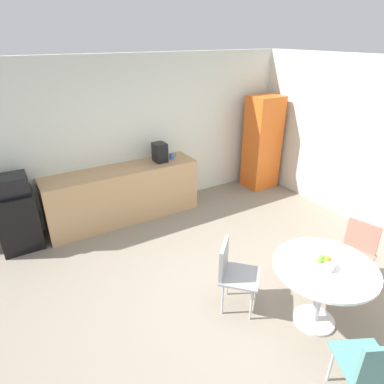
{
  "coord_description": "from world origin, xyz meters",
  "views": [
    {
      "loc": [
        -1.87,
        -2.18,
        2.85
      ],
      "look_at": [
        0.16,
        1.24,
        0.95
      ],
      "focal_mm": 30.95,
      "sensor_mm": 36.0,
      "label": 1
    }
  ],
  "objects_px": {
    "fruit_bowl": "(323,262)",
    "mug_white": "(172,156)",
    "coffee_maker": "(160,152)",
    "mini_fridge": "(18,220)",
    "chair_teal": "(373,366)",
    "round_table": "(323,278)",
    "microwave": "(9,185)",
    "chair_coral": "(357,247)",
    "locker_cabinet": "(262,143)",
    "chair_gray": "(232,268)"
  },
  "relations": [
    {
      "from": "chair_gray",
      "to": "mug_white",
      "type": "distance_m",
      "value": 2.66
    },
    {
      "from": "microwave",
      "to": "fruit_bowl",
      "type": "xyz_separation_m",
      "value": [
        2.54,
        -3.2,
        -0.19
      ]
    },
    {
      "from": "mini_fridge",
      "to": "mug_white",
      "type": "bearing_deg",
      "value": 0.35
    },
    {
      "from": "microwave",
      "to": "coffee_maker",
      "type": "distance_m",
      "value": 2.29
    },
    {
      "from": "locker_cabinet",
      "to": "mug_white",
      "type": "height_order",
      "value": "locker_cabinet"
    },
    {
      "from": "mini_fridge",
      "to": "round_table",
      "type": "relative_size",
      "value": 0.83
    },
    {
      "from": "chair_coral",
      "to": "fruit_bowl",
      "type": "bearing_deg",
      "value": -167.42
    },
    {
      "from": "fruit_bowl",
      "to": "mug_white",
      "type": "bearing_deg",
      "value": 90.33
    },
    {
      "from": "chair_gray",
      "to": "coffee_maker",
      "type": "xyz_separation_m",
      "value": [
        0.37,
        2.54,
        0.54
      ]
    },
    {
      "from": "mini_fridge",
      "to": "round_table",
      "type": "bearing_deg",
      "value": -51.37
    },
    {
      "from": "chair_teal",
      "to": "coffee_maker",
      "type": "relative_size",
      "value": 2.59
    },
    {
      "from": "locker_cabinet",
      "to": "mug_white",
      "type": "relative_size",
      "value": 14.09
    },
    {
      "from": "mug_white",
      "to": "locker_cabinet",
      "type": "bearing_deg",
      "value": -3.38
    },
    {
      "from": "microwave",
      "to": "round_table",
      "type": "relative_size",
      "value": 0.46
    },
    {
      "from": "fruit_bowl",
      "to": "round_table",
      "type": "bearing_deg",
      "value": -27.61
    },
    {
      "from": "chair_teal",
      "to": "mini_fridge",
      "type": "bearing_deg",
      "value": 117.97
    },
    {
      "from": "locker_cabinet",
      "to": "chair_teal",
      "type": "bearing_deg",
      "value": -120.46
    },
    {
      "from": "chair_gray",
      "to": "round_table",
      "type": "bearing_deg",
      "value": -46.12
    },
    {
      "from": "microwave",
      "to": "chair_teal",
      "type": "bearing_deg",
      "value": -62.03
    },
    {
      "from": "locker_cabinet",
      "to": "mini_fridge",
      "type": "bearing_deg",
      "value": 178.72
    },
    {
      "from": "chair_coral",
      "to": "mug_white",
      "type": "xyz_separation_m",
      "value": [
        -0.95,
        3.0,
        0.43
      ]
    },
    {
      "from": "locker_cabinet",
      "to": "coffee_maker",
      "type": "height_order",
      "value": "locker_cabinet"
    },
    {
      "from": "locker_cabinet",
      "to": "fruit_bowl",
      "type": "bearing_deg",
      "value": -121.97
    },
    {
      "from": "fruit_bowl",
      "to": "chair_gray",
      "type": "bearing_deg",
      "value": 133.24
    },
    {
      "from": "mug_white",
      "to": "round_table",
      "type": "bearing_deg",
      "value": -89.17
    },
    {
      "from": "microwave",
      "to": "round_table",
      "type": "distance_m",
      "value": 4.13
    },
    {
      "from": "chair_teal",
      "to": "mug_white",
      "type": "distance_m",
      "value": 4.1
    },
    {
      "from": "round_table",
      "to": "mini_fridge",
      "type": "bearing_deg",
      "value": 128.63
    },
    {
      "from": "chair_teal",
      "to": "chair_coral",
      "type": "xyz_separation_m",
      "value": [
        1.33,
        1.06,
        0.0
      ]
    },
    {
      "from": "round_table",
      "to": "mug_white",
      "type": "distance_m",
      "value": 3.25
    },
    {
      "from": "round_table",
      "to": "chair_teal",
      "type": "distance_m",
      "value": 0.94
    },
    {
      "from": "mini_fridge",
      "to": "mug_white",
      "type": "distance_m",
      "value": 2.57
    },
    {
      "from": "chair_coral",
      "to": "mug_white",
      "type": "distance_m",
      "value": 3.18
    },
    {
      "from": "chair_gray",
      "to": "locker_cabinet",
      "type": "bearing_deg",
      "value": 43.68
    },
    {
      "from": "fruit_bowl",
      "to": "mug_white",
      "type": "relative_size",
      "value": 1.87
    },
    {
      "from": "coffee_maker",
      "to": "fruit_bowl",
      "type": "bearing_deg",
      "value": -85.54
    },
    {
      "from": "mini_fridge",
      "to": "chair_coral",
      "type": "relative_size",
      "value": 1.03
    },
    {
      "from": "mini_fridge",
      "to": "chair_gray",
      "type": "height_order",
      "value": "mini_fridge"
    },
    {
      "from": "mini_fridge",
      "to": "fruit_bowl",
      "type": "height_order",
      "value": "fruit_bowl"
    },
    {
      "from": "fruit_bowl",
      "to": "mug_white",
      "type": "xyz_separation_m",
      "value": [
        -0.02,
        3.21,
        0.15
      ]
    },
    {
      "from": "chair_teal",
      "to": "coffee_maker",
      "type": "bearing_deg",
      "value": 88.03
    },
    {
      "from": "chair_teal",
      "to": "chair_gray",
      "type": "bearing_deg",
      "value": 98.69
    },
    {
      "from": "fruit_bowl",
      "to": "coffee_maker",
      "type": "xyz_separation_m",
      "value": [
        -0.25,
        3.2,
        0.26
      ]
    },
    {
      "from": "mini_fridge",
      "to": "locker_cabinet",
      "type": "distance_m",
      "value": 4.5
    },
    {
      "from": "chair_gray",
      "to": "chair_teal",
      "type": "height_order",
      "value": "same"
    },
    {
      "from": "chair_teal",
      "to": "fruit_bowl",
      "type": "distance_m",
      "value": 0.98
    },
    {
      "from": "fruit_bowl",
      "to": "microwave",
      "type": "bearing_deg",
      "value": 128.45
    },
    {
      "from": "chair_coral",
      "to": "fruit_bowl",
      "type": "distance_m",
      "value": 1.0
    },
    {
      "from": "locker_cabinet",
      "to": "microwave",
      "type": "bearing_deg",
      "value": 178.72
    },
    {
      "from": "chair_coral",
      "to": "coffee_maker",
      "type": "distance_m",
      "value": 3.26
    }
  ]
}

